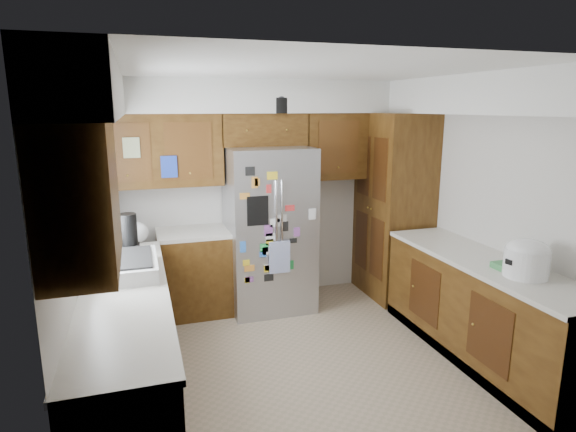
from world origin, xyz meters
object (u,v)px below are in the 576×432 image
Objects in this scene: pantry at (393,206)px; paper_towel at (529,261)px; fridge at (269,229)px; rice_cooker at (527,257)px.

pantry reaches higher than paper_towel.
pantry is 1.19× the size of fridge.
pantry is 2.09m from paper_towel.
rice_cooker is (-0.00, -2.06, -0.00)m from pantry.
pantry is at bearing 89.72° from paper_towel.
pantry is at bearing -2.06° from fridge.
paper_towel is (1.49, -2.14, 0.15)m from fridge.
paper_towel is at bearing -107.33° from rice_cooker.
fridge is at bearing 177.94° from pantry.
rice_cooker reaches higher than paper_towel.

